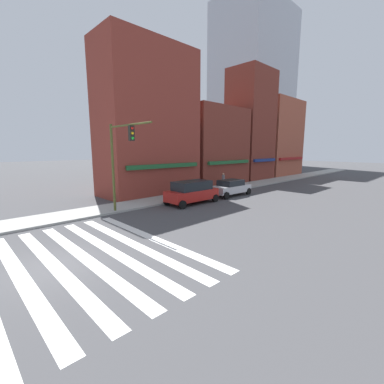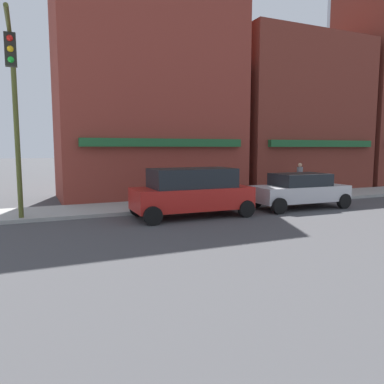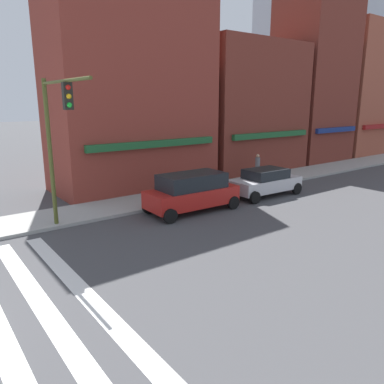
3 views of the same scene
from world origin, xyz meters
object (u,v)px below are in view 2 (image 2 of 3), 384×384
(suv_red, at_px, (192,191))
(sedan_silver, at_px, (300,190))
(fire_hydrant, at_px, (144,198))
(traffic_signal, at_px, (14,100))
(pedestrian_grey_coat, at_px, (300,178))

(suv_red, relative_size, sedan_silver, 1.07)
(suv_red, bearing_deg, fire_hydrant, 132.30)
(traffic_signal, relative_size, suv_red, 1.33)
(pedestrian_grey_coat, distance_m, fire_hydrant, 9.34)
(pedestrian_grey_coat, xyz_separation_m, fire_hydrant, (-9.25, -1.22, -0.46))
(suv_red, relative_size, pedestrian_grey_coat, 2.68)
(traffic_signal, distance_m, suv_red, 7.08)
(suv_red, distance_m, sedan_silver, 5.37)
(pedestrian_grey_coat, bearing_deg, suv_red, -59.34)
(traffic_signal, bearing_deg, sedan_silver, -2.79)
(pedestrian_grey_coat, relative_size, fire_hydrant, 2.10)
(sedan_silver, relative_size, pedestrian_grey_coat, 2.51)
(sedan_silver, bearing_deg, fire_hydrant, 167.70)
(traffic_signal, bearing_deg, pedestrian_grey_coat, 9.53)
(traffic_signal, height_order, fire_hydrant, traffic_signal)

